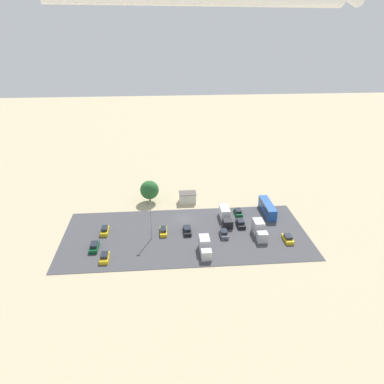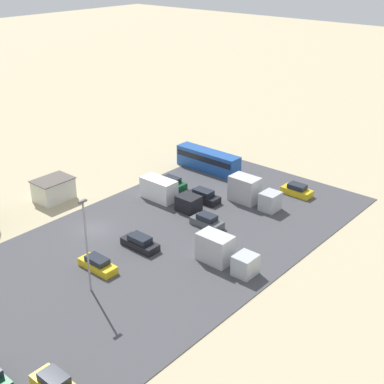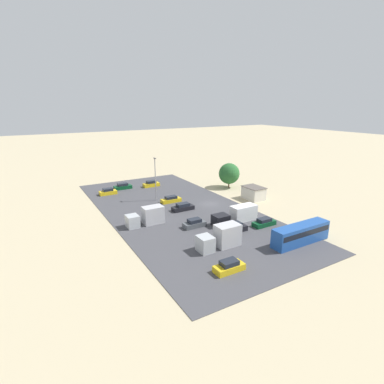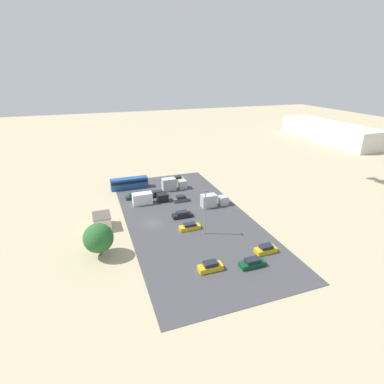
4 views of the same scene
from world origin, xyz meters
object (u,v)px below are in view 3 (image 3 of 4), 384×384
object	(u,v)px
shed_building	(253,193)
parked_car_0	(171,200)
parked_car_8	(123,187)
parked_car_7	(151,184)
parked_car_3	(183,207)
bus	(301,233)
parked_car_1	(234,228)
parked_car_4	(194,224)
parked_car_6	(108,192)
parked_car_2	(264,223)
parked_truck_0	(237,215)
parked_truck_1	(147,217)
parked_truck_2	(221,237)
parked_car_5	(229,267)

from	to	relation	value
shed_building	parked_car_0	bearing A→B (deg)	67.32
parked_car_8	parked_car_7	bearing A→B (deg)	-101.50
parked_car_3	parked_car_7	world-z (taller)	parked_car_7
bus	parked_car_8	size ratio (longest dim) A/B	2.32
parked_car_1	parked_car_4	world-z (taller)	parked_car_1
shed_building	parked_car_6	distance (m)	35.91
parked_car_2	parked_truck_0	bearing A→B (deg)	36.05
parked_truck_0	bus	bearing A→B (deg)	-166.41
parked_car_2	parked_car_3	size ratio (longest dim) A/B	0.96
parked_truck_1	parked_truck_2	bearing A→B (deg)	-156.01
parked_car_5	parked_car_7	world-z (taller)	parked_car_7
parked_car_7	parked_car_8	xyz separation A→B (m)	(1.53, 7.53, -0.03)
shed_building	parked_car_4	xyz separation A→B (m)	(-7.64, 20.91, -0.79)
parked_car_5	parked_truck_2	world-z (taller)	parked_truck_2
parked_car_5	parked_car_2	bearing A→B (deg)	-58.22
parked_car_3	parked_truck_2	xyz separation A→B (m)	(-18.09, 2.95, 0.97)
parked_car_0	parked_car_7	world-z (taller)	parked_car_7
parked_car_4	parked_truck_0	distance (m)	8.71
parked_car_7	parked_truck_1	bearing A→B (deg)	-24.23
parked_car_1	parked_car_6	bearing A→B (deg)	-158.90
parked_car_3	parked_car_1	bearing A→B (deg)	-170.29
parked_car_2	parked_car_3	world-z (taller)	parked_car_3
parked_car_3	parked_car_4	world-z (taller)	parked_car_4
shed_building	parked_truck_1	distance (m)	27.90
shed_building	parked_truck_0	size ratio (longest dim) A/B	0.55
parked_car_8	parked_truck_2	world-z (taller)	parked_truck_2
parked_car_1	parked_car_3	world-z (taller)	parked_car_1
bus	parked_truck_2	distance (m)	13.07
parked_car_2	parked_car_8	xyz separation A→B (m)	(37.77, 14.91, 0.05)
parked_car_3	parked_car_4	xyz separation A→B (m)	(-9.09, 2.55, 0.03)
parked_car_4	parked_car_8	world-z (taller)	parked_car_4
parked_car_1	parked_car_8	world-z (taller)	parked_car_1
parked_car_1	parked_truck_2	bearing A→B (deg)	-56.06
parked_car_1	parked_car_5	distance (m)	13.31
parked_car_5	parked_car_6	size ratio (longest dim) A/B	1.02
shed_building	parked_car_8	size ratio (longest dim) A/B	1.09
parked_car_1	parked_car_4	xyz separation A→B (m)	(5.34, 5.02, -0.02)
parked_truck_2	parked_car_5	bearing A→B (deg)	153.00
parked_truck_2	parked_car_1	bearing A→B (deg)	-56.06
parked_car_3	parked_car_8	world-z (taller)	parked_car_8
parked_car_0	parked_truck_1	bearing A→B (deg)	-45.31
shed_building	parked_truck_1	size ratio (longest dim) A/B	0.73
parked_car_6	parked_truck_0	distance (m)	34.79
parked_car_8	parked_truck_0	xyz separation A→B (m)	(-33.59, -11.87, 0.70)
parked_truck_0	parked_car_1	bearing A→B (deg)	135.50
parked_car_3	parked_truck_0	bearing A→B (deg)	-151.43
parked_car_0	parked_car_1	bearing A→B (deg)	6.26
parked_car_3	parked_car_8	bearing A→B (deg)	14.65
parked_car_5	parked_truck_1	size ratio (longest dim) A/B	0.61
shed_building	parked_car_1	world-z (taller)	shed_building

